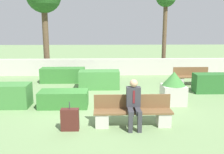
% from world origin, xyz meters
% --- Properties ---
extents(ground_plane, '(60.00, 60.00, 0.00)m').
position_xyz_m(ground_plane, '(0.00, 0.00, 0.00)').
color(ground_plane, '#6B8956').
extents(perimeter_wall, '(14.39, 0.30, 0.93)m').
position_xyz_m(perimeter_wall, '(0.00, 5.57, 0.47)').
color(perimeter_wall, '#B7B2A8').
rests_on(perimeter_wall, ground_plane).
extents(bench_front, '(2.17, 0.49, 0.84)m').
position_xyz_m(bench_front, '(0.71, -1.88, 0.33)').
color(bench_front, brown).
rests_on(bench_front, ground_plane).
extents(bench_left_side, '(1.67, 0.49, 0.84)m').
position_xyz_m(bench_left_side, '(4.04, 2.88, 0.31)').
color(bench_left_side, brown).
rests_on(bench_left_side, ground_plane).
extents(person_seated_man, '(0.38, 0.64, 1.32)m').
position_xyz_m(person_seated_man, '(0.72, -2.02, 0.73)').
color(person_seated_man, '#333338').
rests_on(person_seated_man, ground_plane).
extents(hedge_block_near_left, '(1.65, 0.82, 0.56)m').
position_xyz_m(hedge_block_near_left, '(-1.47, -0.16, 0.28)').
color(hedge_block_near_left, '#33702D').
rests_on(hedge_block_near_left, ground_plane).
extents(hedge_block_near_right, '(2.13, 0.75, 0.72)m').
position_xyz_m(hedge_block_near_right, '(-2.12, 3.74, 0.36)').
color(hedge_block_near_right, '#33702D').
rests_on(hedge_block_near_right, ground_plane).
extents(hedge_block_mid_left, '(1.78, 0.82, 0.80)m').
position_xyz_m(hedge_block_mid_left, '(-0.29, 2.41, 0.40)').
color(hedge_block_mid_left, '#3D7A38').
rests_on(hedge_block_mid_left, ground_plane).
extents(hedge_block_mid_right, '(1.24, 0.79, 0.80)m').
position_xyz_m(hedge_block_mid_right, '(-3.26, -0.09, 0.40)').
color(hedge_block_mid_right, '#3D7A38').
rests_on(hedge_block_mid_right, ground_plane).
extents(hedge_block_far_left, '(1.77, 0.65, 0.80)m').
position_xyz_m(hedge_block_far_left, '(4.56, 1.56, 0.40)').
color(hedge_block_far_left, '#286028').
rests_on(hedge_block_far_left, ground_plane).
extents(planter_corner_left, '(0.82, 0.82, 1.17)m').
position_xyz_m(planter_corner_left, '(2.38, 0.04, 0.59)').
color(planter_corner_left, '#B7B2A8').
rests_on(planter_corner_left, ground_plane).
extents(suitcase, '(0.47, 0.21, 0.79)m').
position_xyz_m(suitcase, '(-0.99, -2.17, 0.30)').
color(suitcase, '#471E19').
rests_on(suitcase, ground_plane).
extents(tree_center_left, '(1.19, 1.19, 5.05)m').
position_xyz_m(tree_center_left, '(3.62, 6.81, 4.13)').
color(tree_center_left, brown).
rests_on(tree_center_left, ground_plane).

